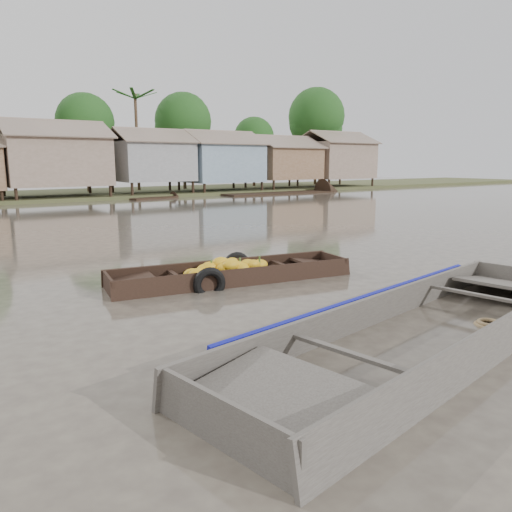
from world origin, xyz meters
TOP-DOWN VIEW (x-y plane):
  - ground at (0.00, 0.00)m, footprint 120.00×120.00m
  - riverbank at (3.03, 31.86)m, footprint 120.00×12.47m
  - banana_boat at (-0.16, 2.66)m, footprint 5.63×2.19m
  - viewer_boat at (0.28, -2.26)m, footprint 8.43×3.47m
  - distant_boats at (6.61, 25.91)m, footprint 44.36×2.95m

SIDE VIEW (x-z plane):
  - distant_boats at x=6.61m, z-range -0.22..0.12m
  - ground at x=0.00m, z-range 0.00..0.00m
  - viewer_boat at x=0.28m, z-range -0.25..0.40m
  - banana_boat at x=-0.16m, z-range -0.24..0.52m
  - riverbank at x=3.03m, z-range -2.04..8.18m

